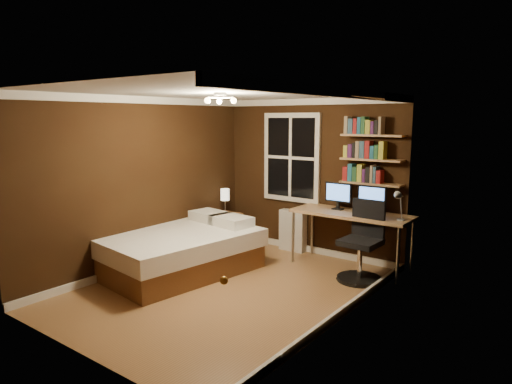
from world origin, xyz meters
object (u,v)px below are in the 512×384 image
Objects in this scene: nightstand at (225,229)px; monitor_left at (338,196)px; bedside_lamp at (225,201)px; office_chair at (362,249)px; monitor_right at (372,200)px; desk_lamp at (399,205)px; desk at (351,216)px; bed at (180,250)px; radiator at (293,231)px.

monitor_left reaches higher than nightstand.
office_chair is at bearing -4.57° from bedside_lamp.
desk_lamp is at bearing -27.61° from monitor_right.
desk is 0.39m from monitor_right.
radiator is at bearing 76.08° from bed.
nightstand is 2.67m from monitor_right.
desk is (2.27, 0.18, -0.00)m from bedside_lamp.
bed reaches higher than nightstand.
bedside_lamp reaches higher than radiator.
monitor_left is (2.01, 0.27, 0.26)m from bedside_lamp.
monitor_right is at bearing 102.70° from office_chair.
monitor_left reaches higher than bed.
nightstand is at bearing 177.76° from office_chair.
office_chair is (2.63, -0.21, 0.15)m from nightstand.
bedside_lamp reaches higher than bed.
bed is at bearing -74.33° from nightstand.
desk is at bearing 5.57° from nightstand.
desk_lamp is (0.49, -0.26, 0.02)m from monitor_right.
monitor_right is at bearing 6.10° from bedside_lamp.
monitor_left is 0.96× the size of desk_lamp.
desk reaches higher than bed.
desk is (1.89, 1.64, 0.46)m from bed.
bed is 2.57m from office_chair.
nightstand is at bearing 112.57° from bed.
bed is at bearing -133.34° from monitor_left.
desk_lamp is 0.40× the size of office_chair.
desk_lamp reaches higher than monitor_left.
radiator is at bearing 168.72° from desk.
office_chair is (-0.40, -0.23, -0.62)m from desk_lamp.
office_chair is at bearing -22.51° from radiator.
monitor_right is 0.96× the size of desk_lamp.
monitor_left is at bearing 144.41° from office_chair.
bed is at bearing -141.35° from monitor_right.
office_chair is at bearing -37.93° from monitor_left.
nightstand is at bearing -173.90° from monitor_right.
bed is 5.54× the size of monitor_right.
bedside_lamp is 0.99× the size of desk_lamp.
monitor_right is at bearing 46.48° from bed.
monitor_right is (0.53, 0.00, 0.00)m from monitor_left.
nightstand is at bearing -179.71° from desk_lamp.
radiator is 1.58m from monitor_right.
monitor_left is (-0.26, 0.09, 0.26)m from desk.
nightstand is at bearing -172.32° from monitor_left.
bed is 1.57m from bedside_lamp.
bedside_lamp is (-0.38, 1.46, 0.46)m from bed.
bedside_lamp is 3.05m from desk_lamp.
nightstand is 3.13m from desk_lamp.
monitor_right reaches higher than bed.
monitor_right is (2.54, 0.27, 0.26)m from bedside_lamp.
radiator is at bearing 170.95° from monitor_left.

